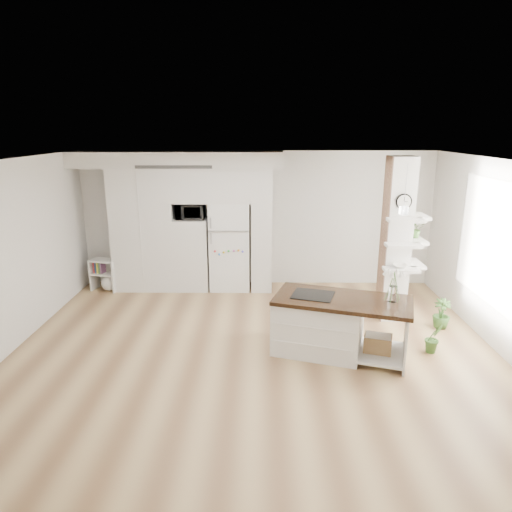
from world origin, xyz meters
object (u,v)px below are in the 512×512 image
Objects in this scene: bookshelf at (106,277)px; floor_plant_a at (434,338)px; refrigerator at (230,246)px; kitchen_island at (327,323)px.

bookshelf reaches higher than floor_plant_a.
bookshelf is 6.11m from floor_plant_a.
bookshelf is 1.42× the size of floor_plant_a.
refrigerator is at bearing 18.72° from bookshelf.
floor_plant_a is (3.09, -2.75, -0.65)m from refrigerator.
bookshelf is at bearing 164.74° from kitchen_island.
bookshelf is at bearing 155.22° from floor_plant_a.
bookshelf is (-4.01, 2.55, -0.16)m from kitchen_island.
kitchen_island is (1.56, -2.74, -0.43)m from refrigerator.
floor_plant_a is at bearing -10.47° from bookshelf.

